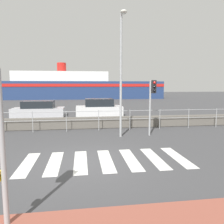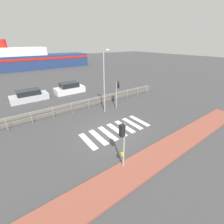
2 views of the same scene
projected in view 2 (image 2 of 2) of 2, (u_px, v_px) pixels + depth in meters
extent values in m
plane|color=#424244|center=(109.00, 133.00, 12.18)|extent=(160.00, 160.00, 0.00)
cube|color=#934C3D|center=(147.00, 162.00, 9.16)|extent=(24.00, 1.80, 0.12)
cube|color=silver|center=(88.00, 141.00, 11.15)|extent=(0.45, 2.40, 0.01)
cube|color=silver|center=(98.00, 137.00, 11.63)|extent=(0.45, 2.40, 0.01)
cube|color=silver|center=(108.00, 133.00, 12.11)|extent=(0.45, 2.40, 0.01)
cube|color=silver|center=(116.00, 130.00, 12.59)|extent=(0.45, 2.40, 0.01)
cube|color=silver|center=(125.00, 126.00, 13.07)|extent=(0.45, 2.40, 0.01)
cube|color=silver|center=(132.00, 123.00, 13.55)|extent=(0.45, 2.40, 0.01)
cube|color=silver|center=(139.00, 121.00, 14.03)|extent=(0.45, 2.40, 0.01)
cube|color=#605B54|center=(77.00, 106.00, 16.47)|extent=(22.99, 0.55, 0.68)
cylinder|color=#9EA0A3|center=(80.00, 101.00, 15.48)|extent=(20.69, 0.03, 0.03)
cylinder|color=#9EA0A3|center=(80.00, 105.00, 15.69)|extent=(20.69, 0.03, 0.03)
cylinder|color=#9EA0A3|center=(6.00, 124.00, 12.20)|extent=(0.04, 0.04, 1.23)
cylinder|color=#9EA0A3|center=(31.00, 118.00, 13.21)|extent=(0.04, 0.04, 1.23)
cylinder|color=#9EA0A3|center=(53.00, 113.00, 14.21)|extent=(0.04, 0.04, 1.23)
cylinder|color=#9EA0A3|center=(72.00, 108.00, 15.22)|extent=(0.04, 0.04, 1.23)
cylinder|color=#9EA0A3|center=(88.00, 104.00, 16.22)|extent=(0.04, 0.04, 1.23)
cylinder|color=#9EA0A3|center=(103.00, 100.00, 17.22)|extent=(0.04, 0.04, 1.23)
cylinder|color=#9EA0A3|center=(116.00, 97.00, 18.23)|extent=(0.04, 0.04, 1.23)
cylinder|color=#9EA0A3|center=(127.00, 94.00, 19.23)|extent=(0.04, 0.04, 1.23)
cylinder|color=#9EA0A3|center=(138.00, 91.00, 20.24)|extent=(0.04, 0.04, 1.23)
cylinder|color=#9EA0A3|center=(147.00, 89.00, 21.24)|extent=(0.04, 0.04, 1.23)
cylinder|color=#9EA0A3|center=(124.00, 147.00, 8.20)|extent=(0.10, 0.10, 2.96)
cube|color=black|center=(122.00, 131.00, 7.62)|extent=(0.24, 0.24, 0.68)
sphere|color=red|center=(120.00, 126.00, 7.64)|extent=(0.13, 0.13, 0.13)
sphere|color=black|center=(120.00, 129.00, 7.73)|extent=(0.13, 0.13, 0.13)
sphere|color=black|center=(120.00, 133.00, 7.82)|extent=(0.13, 0.13, 0.13)
cube|color=yellow|center=(122.00, 154.00, 8.33)|extent=(0.10, 0.14, 0.18)
cylinder|color=#9EA0A3|center=(116.00, 95.00, 16.07)|extent=(0.10, 0.10, 2.95)
cube|color=black|center=(118.00, 85.00, 15.68)|extent=(0.24, 0.24, 0.68)
sphere|color=red|center=(119.00, 83.00, 15.49)|extent=(0.13, 0.13, 0.13)
sphere|color=black|center=(119.00, 85.00, 15.58)|extent=(0.13, 0.13, 0.13)
sphere|color=black|center=(119.00, 87.00, 15.67)|extent=(0.13, 0.13, 0.13)
cylinder|color=#9EA0A3|center=(104.00, 83.00, 14.46)|extent=(0.12, 0.12, 6.26)
cylinder|color=#9EA0A3|center=(105.00, 49.00, 12.96)|extent=(0.07, 0.62, 0.07)
ellipsoid|color=silver|center=(107.00, 50.00, 12.76)|extent=(0.32, 0.42, 0.19)
cube|color=navy|center=(25.00, 62.00, 39.36)|extent=(32.76, 7.25, 3.48)
cube|color=white|center=(4.00, 52.00, 36.11)|extent=(18.35, 5.80, 1.92)
cube|color=red|center=(27.00, 60.00, 36.28)|extent=(32.76, 0.08, 0.56)
cylinder|color=red|center=(2.00, 43.00, 35.32)|extent=(1.80, 1.80, 1.80)
cube|color=#BCBCC1|center=(30.00, 97.00, 18.75)|extent=(4.33, 1.89, 0.75)
cube|color=#1E2328|center=(28.00, 92.00, 18.47)|extent=(2.60, 1.66, 0.61)
cube|color=silver|center=(70.00, 90.00, 21.55)|extent=(4.10, 1.86, 0.82)
cube|color=#1E2328|center=(69.00, 85.00, 21.23)|extent=(2.46, 1.64, 0.67)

